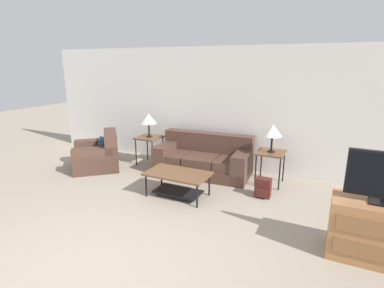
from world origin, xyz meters
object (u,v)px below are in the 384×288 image
(tv_console, at_px, (378,232))
(backpack, at_px, (263,188))
(side_table_right, at_px, (271,155))
(side_table_left, at_px, (149,140))
(table_lamp_right, at_px, (273,131))
(couch, at_px, (204,160))
(armchair, at_px, (98,155))
(table_lamp_left, at_px, (149,119))
(coffee_table, at_px, (178,179))

(tv_console, distance_m, backpack, 1.96)
(backpack, bearing_deg, side_table_right, 92.05)
(side_table_left, bearing_deg, tv_console, -22.46)
(side_table_right, xyz_separation_m, table_lamp_right, (0.00, -0.00, 0.48))
(backpack, bearing_deg, couch, 155.98)
(side_table_left, relative_size, tv_console, 0.61)
(couch, relative_size, side_table_right, 3.11)
(armchair, bearing_deg, table_lamp_left, 39.47)
(side_table_right, bearing_deg, backpack, -87.95)
(couch, bearing_deg, side_table_left, 178.89)
(side_table_left, relative_size, table_lamp_left, 1.22)
(side_table_right, bearing_deg, tv_console, -48.12)
(couch, distance_m, backpack, 1.53)
(armchair, xyz_separation_m, table_lamp_left, (0.88, 0.72, 0.76))
(armchair, bearing_deg, side_table_left, 39.47)
(backpack, bearing_deg, coffee_table, -155.82)
(couch, distance_m, side_table_right, 1.39)
(coffee_table, height_order, tv_console, tv_console)
(table_lamp_left, distance_m, backpack, 2.96)
(side_table_left, relative_size, backpack, 1.88)
(table_lamp_right, bearing_deg, tv_console, -48.12)
(coffee_table, xyz_separation_m, table_lamp_left, (-1.40, 1.25, 0.73))
(couch, height_order, backpack, couch)
(couch, height_order, table_lamp_left, table_lamp_left)
(armchair, bearing_deg, coffee_table, -13.12)
(table_lamp_left, xyz_separation_m, tv_console, (4.33, -1.79, -0.69))
(table_lamp_right, bearing_deg, table_lamp_left, 180.00)
(coffee_table, bearing_deg, side_table_left, 138.23)
(coffee_table, height_order, side_table_left, side_table_left)
(armchair, height_order, side_table_right, armchair)
(side_table_right, bearing_deg, coffee_table, -136.67)
(side_table_left, distance_m, tv_console, 4.70)
(armchair, bearing_deg, side_table_right, 11.32)
(tv_console, bearing_deg, table_lamp_left, 157.54)
(couch, distance_m, table_lamp_left, 1.56)
(side_table_left, distance_m, backpack, 2.86)
(coffee_table, distance_m, side_table_left, 1.90)
(table_lamp_right, bearing_deg, side_table_right, 90.00)
(coffee_table, xyz_separation_m, backpack, (1.35, 0.61, -0.15))
(coffee_table, distance_m, table_lamp_right, 1.96)
(side_table_left, bearing_deg, armchair, -140.53)
(couch, bearing_deg, side_table_right, 1.10)
(armchair, height_order, tv_console, armchair)
(coffee_table, xyz_separation_m, tv_console, (2.93, -0.54, 0.04))
(table_lamp_right, height_order, tv_console, table_lamp_right)
(coffee_table, height_order, side_table_right, side_table_right)
(couch, relative_size, table_lamp_left, 3.78)
(side_table_right, height_order, table_lamp_left, table_lamp_left)
(table_lamp_left, bearing_deg, tv_console, -22.46)
(couch, xyz_separation_m, table_lamp_left, (-1.36, 0.03, 0.75))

